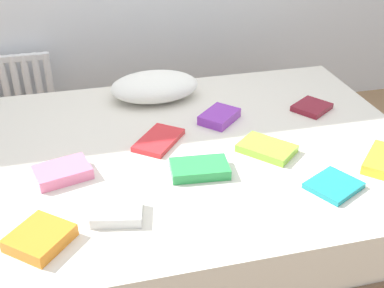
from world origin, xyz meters
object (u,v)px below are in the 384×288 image
textbook_white (117,213)px  textbook_lime (267,148)px  radiator (12,91)px  textbook_red (159,140)px  textbook_pink (62,172)px  pillow (155,87)px  textbook_purple (219,117)px  textbook_maroon (312,107)px  bed (195,192)px  textbook_teal (334,185)px  textbook_orange (40,238)px  textbook_green (200,169)px

textbook_white → textbook_lime: size_ratio=0.77×
radiator → textbook_lime: size_ratio=2.23×
textbook_red → textbook_pink: textbook_pink is taller
pillow → textbook_pink: pillow is taller
radiator → textbook_purple: radiator is taller
textbook_red → textbook_lime: bearing=-75.3°
textbook_white → textbook_maroon: size_ratio=1.03×
bed → textbook_white: textbook_white is taller
bed → radiator: bearing=126.0°
bed → textbook_purple: textbook_purple is taller
bed → pillow: 0.62m
radiator → textbook_lime: radiator is taller
textbook_teal → textbook_lime: bearing=88.4°
textbook_pink → textbook_lime: bearing=-16.0°
textbook_orange → textbook_green: bearing=65.0°
bed → textbook_green: size_ratio=8.67×
textbook_white → textbook_purple: (0.56, 0.61, 0.00)m
textbook_pink → textbook_teal: 1.06m
pillow → textbook_teal: 1.09m
textbook_white → textbook_pink: bearing=132.5°
textbook_white → textbook_teal: textbook_white is taller
textbook_red → textbook_orange: bearing=176.1°
textbook_white → textbook_pink: (-0.18, 0.30, 0.00)m
bed → textbook_orange: 0.85m
textbook_white → textbook_lime: 0.73m
textbook_white → textbook_maroon: bearing=41.8°
bed → textbook_pink: 0.64m
textbook_white → textbook_green: size_ratio=0.76×
textbook_lime → textbook_purple: (-0.12, 0.32, 0.01)m
textbook_teal → bed: bearing=107.7°
bed → textbook_orange: textbook_orange is taller
textbook_red → textbook_purple: textbook_purple is taller
radiator → textbook_green: radiator is taller
bed → pillow: (-0.08, 0.52, 0.32)m
textbook_red → textbook_maroon: 0.81m
textbook_lime → textbook_orange: size_ratio=1.25×
bed → textbook_green: bearing=-99.2°
textbook_lime → textbook_pink: bearing=-132.5°
textbook_green → textbook_lime: bearing=20.7°
bed → textbook_teal: 0.67m
textbook_purple → textbook_teal: bearing=-110.8°
textbook_pink → textbook_purple: (0.74, 0.31, -0.00)m
bed → textbook_pink: bearing=-169.2°
bed → textbook_purple: size_ratio=10.58×
textbook_maroon → textbook_pink: bearing=159.7°
radiator → pillow: pillow is taller
pillow → textbook_red: bearing=-98.2°
textbook_pink → textbook_lime: (0.85, -0.02, -0.01)m
textbook_pink → textbook_white: bearing=-73.9°
radiator → textbook_red: 1.36m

